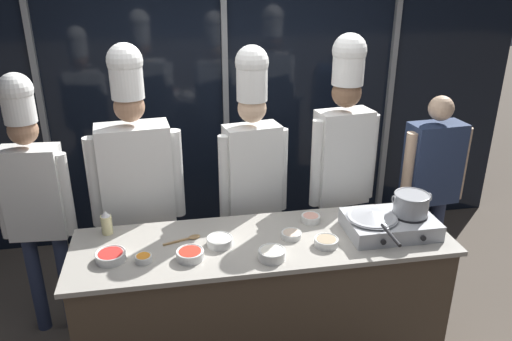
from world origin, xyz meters
TOP-DOWN VIEW (x-y plane):
  - window_wall_back at (0.00, 1.82)m, footprint 5.51×0.09m
  - demo_counter at (0.00, 0.00)m, footprint 2.27×0.68m
  - portable_stove at (0.78, -0.04)m, footprint 0.54×0.38m
  - frying_pan at (0.66, -0.04)m, footprint 0.31×0.54m
  - stock_pot at (0.91, -0.04)m, footprint 0.24×0.21m
  - squeeze_bottle_oil at (-0.93, 0.25)m, footprint 0.07×0.07m
  - prep_bowl_onion at (-0.26, -0.01)m, footprint 0.15×0.15m
  - prep_bowl_mushrooms at (0.35, -0.13)m, footprint 0.14×0.14m
  - prep_bowl_chili_flakes at (-0.44, -0.13)m, footprint 0.16×0.16m
  - prep_bowl_garlic at (0.01, -0.21)m, footprint 0.15×0.15m
  - prep_bowl_chicken at (0.17, 0.00)m, footprint 0.12×0.12m
  - prep_bowl_bell_pepper at (-0.88, -0.06)m, footprint 0.17×0.17m
  - prep_bowl_carrots at (-0.70, -0.11)m, footprint 0.10×0.10m
  - prep_bowl_shrimp at (0.34, 0.17)m, footprint 0.12×0.12m
  - serving_spoon_slotted at (-0.44, 0.09)m, footprint 0.23×0.10m
  - chef_head at (-1.40, 0.60)m, footprint 0.48×0.22m
  - chef_sous at (-0.75, 0.62)m, footprint 0.62×0.29m
  - chef_line at (0.04, 0.59)m, footprint 0.49×0.26m
  - chef_pastry at (0.69, 0.60)m, footprint 0.50×0.26m
  - person_guest at (1.42, 0.63)m, footprint 0.53×0.25m

SIDE VIEW (x-z plane):
  - demo_counter at x=0.00m, z-range 0.00..0.93m
  - serving_spoon_slotted at x=-0.44m, z-range 0.93..0.94m
  - prep_bowl_chicken at x=0.17m, z-range 0.93..0.97m
  - prep_bowl_carrots at x=-0.70m, z-range 0.93..0.97m
  - prep_bowl_shrimp at x=0.34m, z-range 0.93..0.98m
  - prep_bowl_mushrooms at x=0.35m, z-range 0.93..0.98m
  - prep_bowl_bell_pepper at x=-0.88m, z-range 0.93..0.98m
  - prep_bowl_onion at x=-0.26m, z-range 0.93..0.99m
  - prep_bowl_chili_flakes at x=-0.44m, z-range 0.93..0.99m
  - prep_bowl_garlic at x=0.01m, z-range 0.93..0.99m
  - person_guest at x=1.42m, z-range 0.17..1.76m
  - portable_stove at x=0.78m, z-range 0.93..1.04m
  - squeeze_bottle_oil at x=-0.93m, z-range 0.93..1.08m
  - frying_pan at x=0.66m, z-range 1.04..1.08m
  - stock_pot at x=0.91m, z-range 1.05..1.18m
  - chef_head at x=-1.40m, z-range 0.19..2.05m
  - chef_sous at x=-0.75m, z-range 0.15..2.17m
  - chef_line at x=0.04m, z-range 0.20..2.19m
  - chef_pastry at x=0.69m, z-range 0.22..2.27m
  - window_wall_back at x=0.00m, z-range 0.00..2.70m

